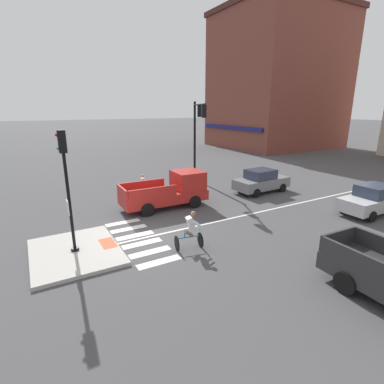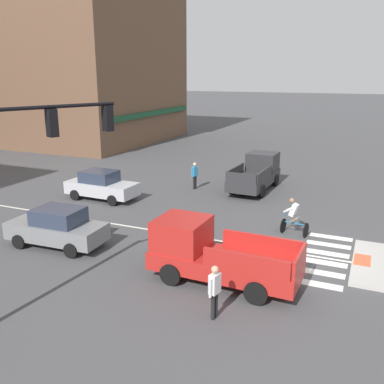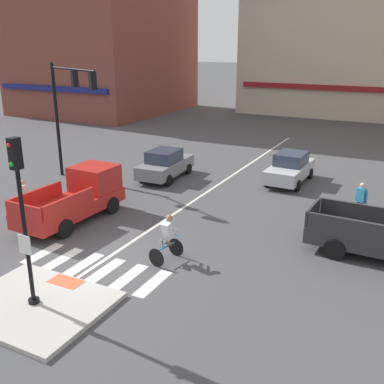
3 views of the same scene
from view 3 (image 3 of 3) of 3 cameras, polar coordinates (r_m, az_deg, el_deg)
name	(u,v)px [view 3 (image 3 of 3)]	position (r m, az deg, el deg)	size (l,w,h in m)	color
ground_plane	(102,262)	(16.28, -11.26, -8.67)	(300.00, 300.00, 0.00)	#474749
traffic_island	(34,305)	(14.25, -19.31, -13.30)	(4.17, 3.38, 0.15)	#B2AFA8
tactile_pad_front	(66,282)	(15.01, -15.65, -10.85)	(1.10, 0.60, 0.01)	#DB5B38
signal_pole	(22,208)	(12.98, -20.72, -1.95)	(0.44, 0.38, 4.85)	black
crosswalk_stripe_a	(43,253)	(17.44, -18.36, -7.37)	(0.44, 1.80, 0.01)	silver
crosswalk_stripe_b	(63,259)	(16.83, -16.06, -8.11)	(0.44, 1.80, 0.01)	silver
crosswalk_stripe_c	(83,264)	(16.25, -13.58, -8.89)	(0.44, 1.80, 0.01)	silver
crosswalk_stripe_d	(105,270)	(15.70, -10.92, -9.70)	(0.44, 1.80, 0.01)	silver
crosswalk_stripe_e	(128,277)	(15.19, -8.05, -10.55)	(0.44, 1.80, 0.01)	silver
crosswalk_stripe_f	(153,283)	(14.73, -4.98, -11.43)	(0.44, 1.80, 0.01)	silver
lane_centre_line	(218,185)	(24.29, 3.26, 0.89)	(0.14, 28.00, 0.01)	silver
traffic_light_mast	(67,101)	(25.01, -15.51, 11.01)	(4.42, 1.99, 6.27)	black
building_corner_left	(344,52)	(57.24, 18.69, 16.41)	(18.46, 22.24, 12.31)	beige
building_far_block	(103,18)	(52.02, -11.25, 20.79)	(14.92, 16.92, 19.39)	brown
car_grey_westbound_far	(165,164)	(25.33, -3.41, 3.53)	(2.00, 4.18, 1.64)	slate
car_silver_eastbound_far	(290,168)	(25.07, 12.29, 2.98)	(1.92, 4.14, 1.64)	silver
pickup_truck_red_westbound_near	(78,197)	(20.07, -14.17, -0.56)	(2.14, 5.14, 2.08)	red
cyclist	(167,238)	(15.74, -3.15, -5.78)	(0.85, 1.19, 1.68)	black
pedestrian_at_curb_left	(24,195)	(20.94, -20.53, -0.39)	(0.54, 0.29, 1.67)	black
pedestrian_waiting_far_side	(361,198)	(20.55, 20.58, -0.73)	(0.52, 0.33, 1.67)	black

